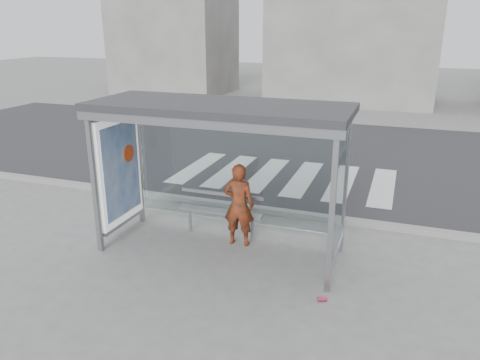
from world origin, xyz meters
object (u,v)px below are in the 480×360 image
object	(u,v)px
person	(239,205)
soda_can	(322,299)
bus_shelter	(200,139)
bench	(220,211)

from	to	relation	value
person	soda_can	distance (m)	2.35
bus_shelter	bench	xyz separation A→B (m)	(0.14, 0.52, -1.48)
person	bench	size ratio (longest dim) A/B	0.94
bus_shelter	person	size ratio (longest dim) A/B	2.79
bench	soda_can	size ratio (longest dim) A/B	12.03
bench	bus_shelter	bearing A→B (deg)	-105.12
person	bench	distance (m)	0.55
bus_shelter	soda_can	world-z (taller)	bus_shelter
soda_can	person	bearing A→B (deg)	142.39
person	bench	xyz separation A→B (m)	(-0.44, 0.21, -0.26)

